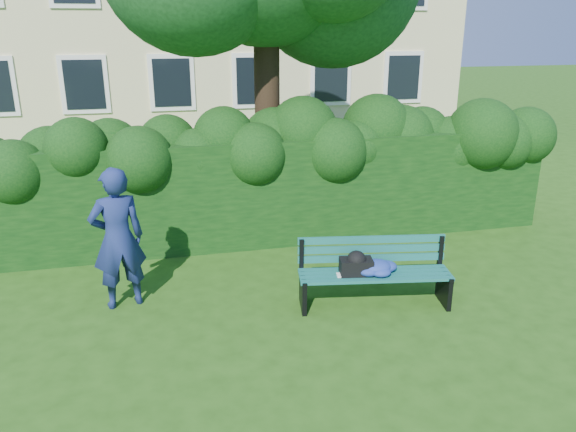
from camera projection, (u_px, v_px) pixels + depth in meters
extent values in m
plane|color=#234B11|center=(298.00, 293.00, 7.90)|extent=(80.00, 80.00, 0.00)
cube|color=white|center=(84.00, 85.00, 15.64)|extent=(1.30, 0.08, 1.60)
cube|color=black|center=(84.00, 85.00, 15.61)|extent=(1.05, 0.04, 1.35)
cube|color=white|center=(172.00, 83.00, 16.17)|extent=(1.30, 0.08, 1.60)
cube|color=black|center=(172.00, 83.00, 16.14)|extent=(1.05, 0.04, 1.35)
cube|color=white|center=(254.00, 81.00, 16.70)|extent=(1.30, 0.08, 1.60)
cube|color=black|center=(254.00, 81.00, 16.67)|extent=(1.05, 0.04, 1.35)
cube|color=white|center=(331.00, 79.00, 17.23)|extent=(1.30, 0.08, 1.60)
cube|color=black|center=(331.00, 79.00, 17.20)|extent=(1.05, 0.04, 1.35)
cube|color=white|center=(403.00, 77.00, 17.76)|extent=(1.30, 0.08, 1.60)
cube|color=black|center=(404.00, 78.00, 17.73)|extent=(1.05, 0.04, 1.35)
cube|color=black|center=(266.00, 190.00, 9.64)|extent=(10.00, 1.00, 1.80)
cylinder|color=black|center=(267.00, 98.00, 9.80)|extent=(0.44, 0.44, 4.73)
cube|color=#0F4F49|center=(378.00, 280.00, 7.25)|extent=(2.00, 0.44, 0.04)
cube|color=#0F4F49|center=(376.00, 277.00, 7.36)|extent=(2.00, 0.44, 0.04)
cube|color=#0F4F49|center=(374.00, 273.00, 7.48)|extent=(2.00, 0.44, 0.04)
cube|color=#0F4F49|center=(372.00, 269.00, 7.59)|extent=(2.00, 0.44, 0.04)
cube|color=#0F4F49|center=(371.00, 258.00, 7.62)|extent=(1.99, 0.37, 0.10)
cube|color=#0F4F49|center=(372.00, 249.00, 7.59)|extent=(1.99, 0.37, 0.10)
cube|color=#0F4F49|center=(372.00, 240.00, 7.56)|extent=(1.99, 0.37, 0.10)
cube|color=black|center=(303.00, 292.00, 7.43)|extent=(0.14, 0.50, 0.44)
cube|color=black|center=(301.00, 255.00, 7.54)|extent=(0.07, 0.07, 0.45)
cube|color=black|center=(303.00, 279.00, 7.32)|extent=(0.13, 0.42, 0.05)
cube|color=black|center=(444.00, 288.00, 7.56)|extent=(0.14, 0.50, 0.44)
cube|color=black|center=(440.00, 251.00, 7.66)|extent=(0.07, 0.07, 0.45)
cube|color=black|center=(447.00, 275.00, 7.44)|extent=(0.13, 0.42, 0.05)
cube|color=white|center=(344.00, 275.00, 7.34)|extent=(0.20, 0.16, 0.02)
cube|color=black|center=(356.00, 266.00, 7.36)|extent=(0.46, 0.32, 0.21)
imported|color=navy|center=(118.00, 239.00, 7.28)|extent=(0.78, 0.61, 1.91)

